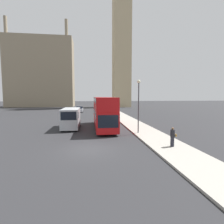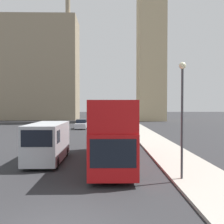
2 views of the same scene
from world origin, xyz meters
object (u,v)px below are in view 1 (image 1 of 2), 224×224
clock_tower (122,25)px  parked_sedan (80,109)px  red_double_decker_bus (104,111)px  street_lamp (139,99)px  white_van (71,118)px  pedestrian (173,137)px

clock_tower → parked_sedan: 42.03m
red_double_decker_bus → street_lamp: (3.56, -4.37, 1.71)m
street_lamp → clock_tower: bearing=81.8°
white_van → parked_sedan: 25.17m
clock_tower → parked_sedan: bearing=-125.2°
white_van → parked_sedan: size_ratio=1.13×
red_double_decker_bus → street_lamp: bearing=-50.9°
pedestrian → parked_sedan: pedestrian is taller
red_double_decker_bus → parked_sedan: bearing=100.4°
red_double_decker_bus → pedestrian: bearing=-64.1°
pedestrian → street_lamp: bearing=103.0°
pedestrian → street_lamp: street_lamp is taller
white_van → pedestrian: bearing=-47.6°
red_double_decker_bus → white_van: 4.48m
red_double_decker_bus → parked_sedan: size_ratio=2.32×
pedestrian → clock_tower: bearing=83.8°
street_lamp → red_double_decker_bus: bearing=129.1°
street_lamp → parked_sedan: bearing=105.5°
red_double_decker_bus → white_van: red_double_decker_bus is taller
clock_tower → pedestrian: (-6.21, -57.62, -31.73)m
clock_tower → red_double_decker_bus: 57.51m
parked_sedan → red_double_decker_bus: bearing=-79.6°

